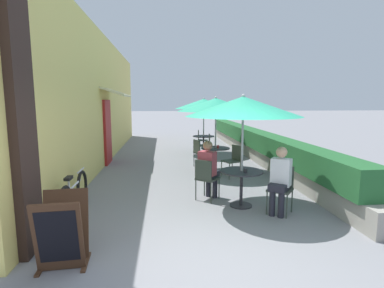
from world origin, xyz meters
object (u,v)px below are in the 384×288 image
object	(u,v)px
seated_patron_near_left	(280,178)
cafe_chair_mid_left	(233,158)
cafe_chair_far_left	(206,144)
patio_umbrella_near	(243,107)
coffee_cup_mid	(218,147)
cafe_chair_mid_right	(200,151)
patio_umbrella_far	(204,104)
seated_patron_near_right	(209,167)
menu_board	(62,231)
bicycle_leaning	(74,195)
cafe_chair_near_left	(281,185)
patio_umbrella_mid	(216,105)
cafe_chair_far_right	(201,139)
patio_table_near	(241,180)
patio_table_mid	(215,154)
cafe_chair_near_right	(206,176)
coffee_cup_near	(245,170)
patio_table_far	(204,140)

from	to	relation	value
seated_patron_near_left	cafe_chair_mid_left	world-z (taller)	seated_patron_near_left
cafe_chair_mid_left	cafe_chair_far_left	size ratio (longest dim) A/B	1.00
patio_umbrella_near	coffee_cup_mid	xyz separation A→B (m)	(0.05, 2.80, -1.20)
cafe_chair_mid_right	patio_umbrella_far	distance (m)	2.77
seated_patron_near_right	menu_board	world-z (taller)	seated_patron_near_right
bicycle_leaning	cafe_chair_mid_left	bearing A→B (deg)	32.91
menu_board	cafe_chair_mid_right	bearing A→B (deg)	61.68
cafe_chair_near_left	patio_umbrella_mid	world-z (taller)	patio_umbrella_mid
cafe_chair_far_right	patio_table_near	bearing A→B (deg)	5.19
patio_table_mid	coffee_cup_mid	distance (m)	0.25
cafe_chair_near_right	coffee_cup_near	xyz separation A→B (m)	(0.67, -0.58, 0.24)
coffee_cup_mid	patio_umbrella_far	world-z (taller)	patio_umbrella_far
seated_patron_near_left	patio_umbrella_far	distance (m)	6.54
cafe_chair_mid_left	patio_umbrella_far	xyz separation A→B (m)	(-0.32, 3.65, 1.44)
seated_patron_near_right	cafe_chair_far_left	size ratio (longest dim) A/B	1.44
cafe_chair_mid_right	cafe_chair_far_left	bearing A→B (deg)	140.40
seated_patron_near_left	seated_patron_near_right	world-z (taller)	same
cafe_chair_mid_left	cafe_chair_near_left	bearing A→B (deg)	161.97
patio_umbrella_mid	cafe_chair_far_right	world-z (taller)	patio_umbrella_mid
patio_umbrella_near	cafe_chair_far_right	xyz separation A→B (m)	(0.04, 6.67, -1.44)
patio_umbrella_near	cafe_chair_far_left	size ratio (longest dim) A/B	2.53
cafe_chair_mid_left	coffee_cup_near	bearing A→B (deg)	147.90
patio_table_mid	patio_umbrella_far	bearing A→B (deg)	88.92
patio_table_mid	patio_umbrella_mid	size ratio (longest dim) A/B	0.38
cafe_chair_near_left	cafe_chair_near_right	bearing A→B (deg)	5.76
seated_patron_near_left	patio_table_far	distance (m)	6.42
cafe_chair_far_left	seated_patron_near_left	bearing A→B (deg)	-169.07
coffee_cup_near	patio_umbrella_far	distance (m)	6.20
cafe_chair_near_left	bicycle_leaning	bearing A→B (deg)	33.02
patio_umbrella_mid	patio_table_near	bearing A→B (deg)	-89.80
seated_patron_near_left	seated_patron_near_right	size ratio (longest dim) A/B	1.00
patio_umbrella_mid	cafe_chair_far_right	xyz separation A→B (m)	(0.05, 3.75, -1.44)
patio_umbrella_near	cafe_chair_far_right	bearing A→B (deg)	89.63
cafe_chair_near_right	cafe_chair_far_left	size ratio (longest dim) A/B	1.00
cafe_chair_near_right	patio_table_far	distance (m)	5.55
patio_umbrella_near	cafe_chair_mid_right	world-z (taller)	patio_umbrella_near
patio_umbrella_far	cafe_chair_near_left	bearing A→B (deg)	-84.56
cafe_chair_near_right	coffee_cup_mid	distance (m)	2.51
bicycle_leaning	patio_umbrella_mid	bearing A→B (deg)	42.97
patio_table_far	menu_board	distance (m)	8.31
seated_patron_near_right	coffee_cup_mid	xyz separation A→B (m)	(0.62, 2.31, 0.07)
cafe_chair_far_right	cafe_chair_mid_left	bearing A→B (deg)	9.77
coffee_cup_mid	seated_patron_near_left	bearing A→B (deg)	-80.82
cafe_chair_mid_right	menu_board	bearing A→B (deg)	-47.60
patio_umbrella_near	cafe_chair_far_right	world-z (taller)	patio_umbrella_near
cafe_chair_mid_left	cafe_chair_mid_right	bearing A→B (deg)	5.76
patio_table_mid	bicycle_leaning	xyz separation A→B (m)	(-3.14, -3.01, -0.18)
cafe_chair_near_left	patio_table_far	world-z (taller)	cafe_chair_near_left
cafe_chair_near_right	patio_table_mid	bearing A→B (deg)	113.45
cafe_chair_far_left	cafe_chair_near_right	bearing A→B (deg)	177.21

